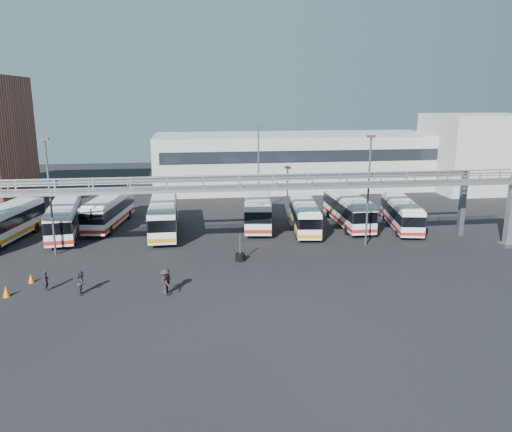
{
  "coord_description": "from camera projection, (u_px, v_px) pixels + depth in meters",
  "views": [
    {
      "loc": [
        -4.18,
        -35.84,
        13.66
      ],
      "look_at": [
        1.53,
        6.0,
        3.41
      ],
      "focal_mm": 35.0,
      "sensor_mm": 36.0,
      "label": 1
    }
  ],
  "objects": [
    {
      "name": "cone_right",
      "position": [
        31.0,
        278.0,
        37.27
      ],
      "size": [
        0.49,
        0.49,
        0.69
      ],
      "primitive_type": "cone",
      "rotation": [
        0.0,
        0.0,
        -0.13
      ],
      "color": "#DF610C",
      "rests_on": "ground"
    },
    {
      "name": "bus_7",
      "position": [
        348.0,
        209.0,
        53.3
      ],
      "size": [
        2.7,
        11.09,
        3.36
      ],
      "rotation": [
        0.0,
        0.0,
        -0.01
      ],
      "color": "silver",
      "rests_on": "ground"
    },
    {
      "name": "ground",
      "position": [
        247.0,
        278.0,
        38.28
      ],
      "size": [
        140.0,
        140.0,
        0.0
      ],
      "primitive_type": "plane",
      "color": "black",
      "rests_on": "ground"
    },
    {
      "name": "bus_8",
      "position": [
        401.0,
        213.0,
        52.09
      ],
      "size": [
        4.11,
        10.27,
        3.04
      ],
      "rotation": [
        0.0,
        0.0,
        -0.18
      ],
      "color": "silver",
      "rests_on": "ground"
    },
    {
      "name": "tire_stack",
      "position": [
        240.0,
        256.0,
        42.18
      ],
      "size": [
        0.83,
        0.83,
        2.36
      ],
      "color": "black",
      "rests_on": "ground"
    },
    {
      "name": "building_right",
      "position": [
        479.0,
        153.0,
        72.79
      ],
      "size": [
        14.0,
        12.0,
        11.0
      ],
      "primitive_type": "cube",
      "color": "#B2B2AD",
      "rests_on": "ground"
    },
    {
      "name": "pedestrian_c",
      "position": [
        166.0,
        282.0,
        34.86
      ],
      "size": [
        1.19,
        1.42,
        1.91
      ],
      "primitive_type": "imported",
      "rotation": [
        0.0,
        0.0,
        2.04
      ],
      "color": "#2D1E21",
      "rests_on": "ground"
    },
    {
      "name": "gantry",
      "position": [
        239.0,
        193.0,
        42.64
      ],
      "size": [
        51.4,
        5.15,
        7.1
      ],
      "color": "#989BA0",
      "rests_on": "ground"
    },
    {
      "name": "bus_2",
      "position": [
        109.0,
        210.0,
        52.95
      ],
      "size": [
        4.24,
        11.02,
        3.27
      ],
      "rotation": [
        0.0,
        0.0,
        -0.17
      ],
      "color": "silver",
      "rests_on": "ground"
    },
    {
      "name": "pedestrian_a",
      "position": [
        46.0,
        281.0,
        35.63
      ],
      "size": [
        0.37,
        0.56,
        1.53
      ],
      "primitive_type": "imported",
      "rotation": [
        0.0,
        0.0,
        1.56
      ],
      "color": "black",
      "rests_on": "ground"
    },
    {
      "name": "light_pole_mid",
      "position": [
        369.0,
        185.0,
        45.25
      ],
      "size": [
        0.7,
        0.35,
        10.21
      ],
      "color": "#4C4F54",
      "rests_on": "ground"
    },
    {
      "name": "bus_1",
      "position": [
        64.0,
        218.0,
        49.34
      ],
      "size": [
        3.84,
        11.21,
        3.34
      ],
      "rotation": [
        0.0,
        0.0,
        0.12
      ],
      "color": "silver",
      "rests_on": "ground"
    },
    {
      "name": "warehouse",
      "position": [
        296.0,
        161.0,
        75.5
      ],
      "size": [
        42.0,
        14.0,
        8.0
      ],
      "primitive_type": "cube",
      "color": "#9E9E99",
      "rests_on": "ground"
    },
    {
      "name": "pedestrian_d",
      "position": [
        167.0,
        282.0,
        34.87
      ],
      "size": [
        0.85,
        1.23,
        1.93
      ],
      "primitive_type": "imported",
      "rotation": [
        0.0,
        0.0,
        1.19
      ],
      "color": "#1A2130",
      "rests_on": "ground"
    },
    {
      "name": "bus_6",
      "position": [
        304.0,
        215.0,
        51.28
      ],
      "size": [
        3.52,
        10.19,
        3.03
      ],
      "rotation": [
        0.0,
        0.0,
        -0.12
      ],
      "color": "silver",
      "rests_on": "ground"
    },
    {
      "name": "cone_left",
      "position": [
        6.0,
        291.0,
        34.64
      ],
      "size": [
        0.59,
        0.59,
        0.79
      ],
      "primitive_type": "cone",
      "rotation": [
        0.0,
        0.0,
        -0.21
      ],
      "color": "#DF610C",
      "rests_on": "ground"
    },
    {
      "name": "pedestrian_b",
      "position": [
        82.0,
        283.0,
        35.03
      ],
      "size": [
        0.64,
        0.82,
        1.67
      ],
      "primitive_type": "imported",
      "rotation": [
        0.0,
        0.0,
        1.56
      ],
      "color": "#2C2432",
      "rests_on": "ground"
    },
    {
      "name": "bus_0",
      "position": [
        4.0,
        223.0,
        47.16
      ],
      "size": [
        4.7,
        11.42,
        3.38
      ],
      "rotation": [
        0.0,
        0.0,
        -0.2
      ],
      "color": "silver",
      "rests_on": "ground"
    },
    {
      "name": "bus_5",
      "position": [
        257.0,
        208.0,
        53.23
      ],
      "size": [
        4.1,
        11.78,
        3.51
      ],
      "rotation": [
        0.0,
        0.0,
        -0.13
      ],
      "color": "silver",
      "rests_on": "ground"
    },
    {
      "name": "bus_3",
      "position": [
        164.0,
        215.0,
        50.17
      ],
      "size": [
        2.71,
        11.32,
        3.43
      ],
      "rotation": [
        0.0,
        0.0,
        0.01
      ],
      "color": "silver",
      "rests_on": "ground"
    },
    {
      "name": "light_pole_back",
      "position": [
        258.0,
        164.0,
        58.64
      ],
      "size": [
        0.7,
        0.35,
        10.21
      ],
      "color": "#4C4F54",
      "rests_on": "ground"
    },
    {
      "name": "light_pole_left",
      "position": [
        50.0,
        191.0,
        42.53
      ],
      "size": [
        0.7,
        0.35,
        10.21
      ],
      "color": "#4C4F54",
      "rests_on": "ground"
    }
  ]
}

